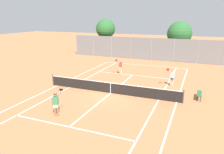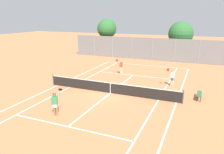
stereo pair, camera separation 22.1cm
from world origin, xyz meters
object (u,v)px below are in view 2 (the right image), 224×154
at_px(player_far_right, 172,77).
at_px(tree_behind_left, 106,29).
at_px(player_far_left, 121,66).
at_px(courtside_bench, 199,94).
at_px(tennis_net, 110,88).
at_px(tree_behind_right, 181,34).
at_px(player_near_side, 55,103).

distance_m(player_far_right, tree_behind_left, 19.17).
xyz_separation_m(player_far_left, courtside_bench, (8.44, -4.75, -0.52)).
relative_size(tennis_net, player_far_right, 6.76).
bearing_deg(tennis_net, tree_behind_right, 79.47).
relative_size(player_far_left, tree_behind_left, 0.30).
relative_size(player_far_right, courtside_bench, 1.18).
height_order(player_near_side, tree_behind_right, tree_behind_right).
bearing_deg(tree_behind_right, tree_behind_left, -174.82).
height_order(tennis_net, tree_behind_left, tree_behind_left).
bearing_deg(tennis_net, tree_behind_left, 115.23).
relative_size(player_near_side, tree_behind_left, 0.30).
relative_size(tennis_net, player_far_left, 6.76).
distance_m(player_far_right, courtside_bench, 3.56).
relative_size(tennis_net, courtside_bench, 8.00).
bearing_deg(player_far_left, tree_behind_left, 121.26).
distance_m(courtside_bench, tree_behind_left, 22.73).
xyz_separation_m(player_far_left, player_far_right, (5.96, -2.24, 0.00)).
bearing_deg(tree_behind_right, tennis_net, -100.53).
relative_size(player_near_side, courtside_bench, 1.18).
bearing_deg(courtside_bench, tree_behind_right, 101.58).
bearing_deg(tree_behind_left, tennis_net, -64.77).
bearing_deg(tree_behind_right, courtside_bench, -78.42).
bearing_deg(player_far_left, courtside_bench, -29.36).
xyz_separation_m(player_near_side, player_far_left, (0.22, 11.68, 0.00)).
height_order(player_far_left, tree_behind_right, tree_behind_right).
distance_m(tennis_net, player_far_right, 6.11).
distance_m(tree_behind_left, tree_behind_right, 11.94).
relative_size(player_far_left, player_far_right, 1.00).
xyz_separation_m(tennis_net, tree_behind_left, (-8.37, 17.77, 3.72)).
bearing_deg(tennis_net, player_far_left, 102.49).
bearing_deg(tree_behind_left, player_far_right, -46.71).
distance_m(player_near_side, player_far_left, 11.69).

